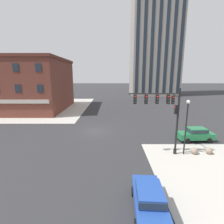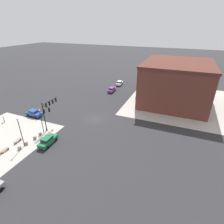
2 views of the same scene
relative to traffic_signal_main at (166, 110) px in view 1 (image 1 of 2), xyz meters
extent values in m
plane|color=#2D2D30|center=(-7.88, 7.39, -4.76)|extent=(320.00, 320.00, 0.00)
cube|color=#B7B2A8|center=(-27.88, 27.39, -4.76)|extent=(32.00, 32.00, 0.02)
cylinder|color=black|center=(1.23, -0.16, -4.51)|extent=(0.32, 0.32, 0.50)
cylinder|color=black|center=(1.23, -0.16, -1.30)|extent=(0.20, 0.20, 6.92)
cylinder|color=black|center=(-1.29, -0.16, 1.62)|extent=(5.04, 0.12, 0.12)
cylinder|color=black|center=(1.23, 0.74, 1.32)|extent=(0.11, 1.80, 0.11)
cube|color=black|center=(0.13, -0.16, 1.07)|extent=(0.28, 0.28, 0.90)
sphere|color=red|center=(0.13, -0.32, 1.35)|extent=(0.18, 0.18, 0.18)
sphere|color=#282828|center=(0.13, -0.32, 1.07)|extent=(0.18, 0.18, 0.18)
sphere|color=#282828|center=(0.13, -0.32, 0.79)|extent=(0.18, 0.18, 0.18)
cube|color=black|center=(-0.96, -0.16, 1.07)|extent=(0.28, 0.28, 0.90)
sphere|color=red|center=(-0.96, -0.32, 1.35)|extent=(0.18, 0.18, 0.18)
sphere|color=#282828|center=(-0.96, -0.32, 1.07)|extent=(0.18, 0.18, 0.18)
sphere|color=#282828|center=(-0.96, -0.32, 0.79)|extent=(0.18, 0.18, 0.18)
cube|color=black|center=(-2.06, -0.16, 1.07)|extent=(0.28, 0.28, 0.90)
sphere|color=red|center=(-2.06, -0.32, 1.35)|extent=(0.18, 0.18, 0.18)
sphere|color=#282828|center=(-2.06, -0.32, 1.07)|extent=(0.18, 0.18, 0.18)
sphere|color=#282828|center=(-2.06, -0.32, 0.79)|extent=(0.18, 0.18, 0.18)
cube|color=black|center=(-3.15, -0.16, 1.07)|extent=(0.28, 0.28, 0.90)
sphere|color=red|center=(-3.15, -0.32, 1.35)|extent=(0.18, 0.18, 0.18)
sphere|color=#282828|center=(-3.15, -0.32, 1.07)|extent=(0.18, 0.18, 0.18)
sphere|color=#282828|center=(-3.15, -0.32, 0.79)|extent=(0.18, 0.18, 0.18)
cube|color=black|center=(1.03, -0.16, 0.02)|extent=(0.28, 0.28, 0.90)
sphere|color=red|center=(0.87, -0.16, 0.30)|extent=(0.18, 0.18, 0.18)
sphere|color=#282828|center=(0.87, -0.16, 0.02)|extent=(0.18, 0.18, 0.18)
sphere|color=#282828|center=(0.87, -0.16, -0.26)|extent=(0.18, 0.18, 0.18)
cube|color=black|center=(1.23, 1.54, 0.77)|extent=(0.28, 0.28, 0.90)
sphere|color=red|center=(1.23, 1.38, 1.05)|extent=(0.18, 0.18, 0.18)
sphere|color=#282828|center=(1.23, 1.38, 0.77)|extent=(0.18, 0.18, 0.18)
sphere|color=#282828|center=(1.23, 1.38, 0.49)|extent=(0.18, 0.18, 0.18)
sphere|color=gray|center=(3.26, -0.20, -4.41)|extent=(0.71, 0.71, 0.71)
sphere|color=gray|center=(4.82, -0.17, -4.41)|extent=(0.71, 0.71, 0.71)
cylinder|color=black|center=(2.12, -0.25, -2.06)|extent=(0.14, 0.14, 5.40)
sphere|color=white|center=(2.12, -0.25, 0.82)|extent=(0.36, 0.36, 0.36)
cube|color=#23479E|center=(-3.20, -8.03, -4.06)|extent=(2.00, 4.49, 0.76)
cube|color=#23479E|center=(-3.21, -8.18, -3.38)|extent=(1.61, 2.19, 0.60)
cube|color=#232D38|center=(-3.21, -8.18, -3.38)|extent=(1.65, 2.28, 0.40)
cylinder|color=black|center=(-3.96, -6.62, -4.44)|extent=(0.26, 0.65, 0.64)
cylinder|color=black|center=(-2.29, -6.71, -4.44)|extent=(0.26, 0.65, 0.64)
cube|color=#1E6B3D|center=(5.11, 3.57, -4.06)|extent=(4.49, 2.00, 0.76)
cube|color=#1E6B3D|center=(5.26, 3.58, -3.38)|extent=(2.19, 1.61, 0.60)
cube|color=#232D38|center=(5.26, 3.58, -3.38)|extent=(2.28, 1.65, 0.40)
cylinder|color=black|center=(3.79, 2.66, -4.44)|extent=(0.65, 0.26, 0.64)
cylinder|color=black|center=(3.70, 4.33, -4.44)|extent=(0.65, 0.26, 0.64)
cylinder|color=black|center=(6.52, 2.81, -4.44)|extent=(0.65, 0.26, 0.64)
cylinder|color=black|center=(6.43, 4.48, -4.44)|extent=(0.65, 0.26, 0.64)
cube|color=brown|center=(-27.28, 24.66, 0.99)|extent=(20.80, 18.55, 11.49)
cube|color=#562B22|center=(-27.28, 24.66, 7.03)|extent=(21.22, 18.92, 0.60)
cube|color=#1E2833|center=(-23.12, 15.35, 0.99)|extent=(1.10, 0.08, 1.50)
cube|color=#1E2833|center=(-18.96, 15.35, 0.99)|extent=(1.10, 0.08, 1.50)
cube|color=#1E2833|center=(-23.12, 15.35, 4.81)|extent=(1.10, 0.08, 1.50)
cube|color=#1E2833|center=(-18.96, 15.35, 4.81)|extent=(1.10, 0.08, 1.50)
cube|color=gray|center=(12.14, 57.44, 30.63)|extent=(18.86, 14.58, 70.77)
camera|label=1|loc=(-5.43, -16.99, 3.38)|focal=27.45mm
camera|label=2|loc=(27.01, 26.45, 16.99)|focal=28.30mm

